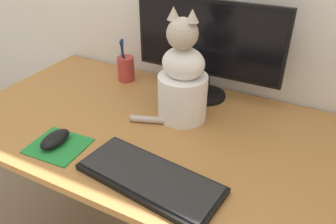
% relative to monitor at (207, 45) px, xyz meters
% --- Properties ---
extents(desk, '(1.46, 0.75, 0.76)m').
position_rel_monitor_xyz_m(desk, '(-0.04, -0.28, -0.31)').
color(desk, '#A87038').
rests_on(desk, ground_plane).
extents(monitor, '(0.57, 0.17, 0.38)m').
position_rel_monitor_xyz_m(monitor, '(0.00, 0.00, 0.00)').
color(monitor, black).
rests_on(monitor, desk).
extents(keyboard, '(0.42, 0.21, 0.02)m').
position_rel_monitor_xyz_m(keyboard, '(0.05, -0.52, -0.20)').
color(keyboard, black).
rests_on(keyboard, desk).
extents(mousepad_left, '(0.18, 0.16, 0.00)m').
position_rel_monitor_xyz_m(mousepad_left, '(-0.29, -0.52, -0.21)').
color(mousepad_left, '#238438').
rests_on(mousepad_left, desk).
extents(computer_mouse_left, '(0.06, 0.11, 0.04)m').
position_rel_monitor_xyz_m(computer_mouse_left, '(-0.30, -0.51, -0.19)').
color(computer_mouse_left, black).
rests_on(computer_mouse_left, mousepad_left).
extents(cat, '(0.24, 0.21, 0.39)m').
position_rel_monitor_xyz_m(cat, '(-0.01, -0.18, -0.07)').
color(cat, white).
rests_on(cat, desk).
extents(pen_cup, '(0.07, 0.07, 0.18)m').
position_rel_monitor_xyz_m(pen_cup, '(-0.36, -0.02, -0.16)').
color(pen_cup, '#B23833').
rests_on(pen_cup, desk).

